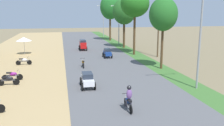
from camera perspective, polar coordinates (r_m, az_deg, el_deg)
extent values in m
cylinder|color=black|center=(16.64, -24.69, -9.68)|extent=(0.56, 0.06, 0.56)
cylinder|color=black|center=(22.22, -21.54, -4.12)|extent=(0.56, 0.06, 0.56)
cylinder|color=black|center=(22.47, -24.66, -4.20)|extent=(0.56, 0.06, 0.56)
cube|color=#333338|center=(22.29, -23.15, -3.72)|extent=(1.12, 0.12, 0.12)
ellipsoid|color=black|center=(22.24, -22.98, -3.36)|extent=(0.64, 0.28, 0.32)
cube|color=black|center=(22.28, -23.91, -3.09)|extent=(0.44, 0.20, 0.10)
cylinder|color=#A5A8AD|center=(22.16, -21.75, -3.45)|extent=(0.26, 0.05, 0.68)
cylinder|color=black|center=(22.08, -21.98, -2.53)|extent=(0.04, 0.54, 0.04)
cylinder|color=black|center=(23.69, -20.81, -3.09)|extent=(0.56, 0.06, 0.56)
cylinder|color=black|center=(23.93, -23.75, -3.19)|extent=(0.56, 0.06, 0.56)
cube|color=#333338|center=(23.76, -22.32, -2.72)|extent=(1.12, 0.12, 0.12)
ellipsoid|color=#8C1E8C|center=(23.71, -22.16, -2.39)|extent=(0.64, 0.28, 0.32)
cube|color=black|center=(23.75, -23.04, -2.14)|extent=(0.44, 0.20, 0.10)
cylinder|color=#A5A8AD|center=(23.64, -21.01, -2.46)|extent=(0.26, 0.05, 0.68)
cylinder|color=black|center=(23.57, -21.22, -1.60)|extent=(0.04, 0.54, 0.04)
cylinder|color=black|center=(30.16, -18.81, 0.15)|extent=(0.56, 0.06, 0.56)
cylinder|color=black|center=(30.34, -21.13, 0.05)|extent=(0.56, 0.06, 0.56)
cube|color=#333338|center=(30.21, -20.00, 0.43)|extent=(1.12, 0.12, 0.12)
ellipsoid|color=silver|center=(30.18, -19.87, 0.70)|extent=(0.64, 0.28, 0.32)
cube|color=black|center=(30.21, -20.56, 0.89)|extent=(0.44, 0.20, 0.10)
cylinder|color=#A5A8AD|center=(30.12, -18.96, 0.65)|extent=(0.26, 0.05, 0.68)
cylinder|color=black|center=(30.06, -19.12, 1.34)|extent=(0.04, 0.54, 0.04)
cylinder|color=#99999E|center=(37.60, -19.86, 3.49)|extent=(0.05, 0.05, 2.10)
cone|color=white|center=(37.46, -19.99, 5.30)|extent=(2.20, 2.20, 0.55)
cylinder|color=#4C351E|center=(26.79, 11.64, 3.82)|extent=(0.26, 0.26, 4.88)
ellipsoid|color=#216022|center=(26.54, 11.95, 11.14)|extent=(3.00, 3.00, 3.54)
cylinder|color=#4C351E|center=(35.16, 5.27, 6.96)|extent=(0.32, 0.32, 6.19)
ellipsoid|color=#20661B|center=(35.05, 5.40, 13.70)|extent=(4.03, 4.03, 3.75)
cylinder|color=#4C351E|center=(42.14, 2.83, 6.97)|extent=(0.37, 0.37, 4.96)
ellipsoid|color=#235E21|center=(41.99, 2.89, 12.00)|extent=(3.91, 3.91, 4.41)
cylinder|color=#4C351E|center=(52.93, -0.44, 8.38)|extent=(0.39, 0.39, 5.68)
ellipsoid|color=#1E6223|center=(52.84, -0.45, 13.01)|extent=(4.24, 4.24, 5.23)
cylinder|color=gray|center=(20.27, 19.94, 5.21)|extent=(0.16, 0.16, 7.96)
cylinder|color=gray|center=(45.69, 1.63, 8.88)|extent=(0.16, 0.16, 7.37)
cylinder|color=gray|center=(45.49, 0.77, 13.32)|extent=(1.40, 0.08, 0.08)
ellipsoid|color=silver|center=(45.34, -0.11, 13.24)|extent=(0.36, 0.20, 0.14)
cylinder|color=gray|center=(45.81, 2.53, 13.30)|extent=(1.40, 0.08, 0.08)
ellipsoid|color=silver|center=(45.99, 3.40, 13.20)|extent=(0.36, 0.20, 0.14)
cylinder|color=gray|center=(62.07, -2.02, 9.87)|extent=(0.16, 0.16, 7.80)
cylinder|color=gray|center=(61.94, -2.70, 13.33)|extent=(1.40, 0.08, 0.08)
ellipsoid|color=silver|center=(61.83, -3.36, 13.26)|extent=(0.36, 0.20, 0.14)
cylinder|color=gray|center=(62.18, -1.39, 13.34)|extent=(1.40, 0.08, 0.08)
ellipsoid|color=silver|center=(62.31, -0.74, 13.27)|extent=(0.36, 0.20, 0.14)
cylinder|color=brown|center=(33.89, 10.89, 9.28)|extent=(0.20, 0.20, 9.45)
cube|color=silver|center=(20.03, -5.77, -4.09)|extent=(0.88, 2.25, 0.44)
cube|color=#232B38|center=(20.02, -5.82, -2.86)|extent=(0.81, 1.30, 0.40)
cylinder|color=black|center=(20.84, -7.35, -4.22)|extent=(0.11, 0.64, 0.64)
cylinder|color=black|center=(20.93, -4.64, -4.09)|extent=(0.11, 0.64, 0.64)
cylinder|color=black|center=(19.29, -6.96, -5.53)|extent=(0.11, 0.64, 0.64)
cylinder|color=black|center=(19.39, -4.03, -5.38)|extent=(0.11, 0.64, 0.64)
cube|color=navy|center=(32.94, -1.10, 2.30)|extent=(0.84, 1.95, 0.50)
cube|color=#232B38|center=(32.91, -1.12, 3.09)|extent=(0.77, 1.10, 0.40)
cylinder|color=black|center=(32.40, -0.05, 1.64)|extent=(0.10, 0.60, 0.60)
cylinder|color=black|center=(32.22, -1.69, 1.58)|extent=(0.10, 0.60, 0.60)
cylinder|color=black|center=(33.75, -0.54, 2.06)|extent=(0.10, 0.60, 0.60)
cylinder|color=black|center=(33.58, -2.11, 2.00)|extent=(0.10, 0.60, 0.60)
cube|color=red|center=(39.65, -6.84, 4.25)|extent=(0.95, 2.40, 0.95)
cube|color=#232B38|center=(39.67, -6.88, 5.20)|extent=(0.87, 2.00, 0.35)
cylinder|color=black|center=(40.53, -7.69, 3.67)|extent=(0.12, 0.68, 0.68)
cylinder|color=black|center=(40.62, -6.18, 3.72)|extent=(0.12, 0.68, 0.68)
cylinder|color=black|center=(38.82, -7.50, 3.31)|extent=(0.12, 0.68, 0.68)
cylinder|color=black|center=(38.92, -5.93, 3.37)|extent=(0.12, 0.68, 0.68)
cylinder|color=black|center=(16.13, 3.21, -9.16)|extent=(0.06, 0.56, 0.56)
cylinder|color=black|center=(15.02, 4.46, -10.82)|extent=(0.06, 0.56, 0.56)
cube|color=#333338|center=(15.50, 3.82, -9.34)|extent=(0.12, 1.12, 0.12)
ellipsoid|color=#1E4CA5|center=(15.53, 3.75, -8.76)|extent=(0.28, 0.64, 0.32)
cube|color=black|center=(15.16, 4.12, -8.80)|extent=(0.20, 0.44, 0.10)
cylinder|color=#A5A8AD|center=(15.98, 3.28, -8.33)|extent=(0.05, 0.26, 0.68)
cylinder|color=black|center=(15.80, 3.35, -7.15)|extent=(0.54, 0.04, 0.04)
ellipsoid|color=#724C8C|center=(15.10, 4.06, -7.27)|extent=(0.36, 0.28, 0.64)
sphere|color=black|center=(15.01, 4.04, -5.78)|extent=(0.28, 0.28, 0.28)
cylinder|color=#2D2D38|center=(15.37, 3.41, -9.45)|extent=(0.12, 0.12, 0.48)
cylinder|color=#2D2D38|center=(15.44, 4.43, -9.36)|extent=(0.12, 0.12, 0.48)
cylinder|color=black|center=(27.96, -6.89, -0.14)|extent=(0.06, 0.56, 0.56)
cylinder|color=black|center=(26.75, -6.65, -0.68)|extent=(0.06, 0.56, 0.56)
cube|color=#333338|center=(27.32, -6.78, -0.04)|extent=(0.12, 1.12, 0.12)
ellipsoid|color=orange|center=(27.37, -6.81, 0.29)|extent=(0.28, 0.64, 0.32)
cube|color=black|center=(26.99, -6.74, 0.38)|extent=(0.20, 0.44, 0.10)
cylinder|color=#A5A8AD|center=(27.85, -6.89, 0.38)|extent=(0.05, 0.26, 0.68)
cylinder|color=black|center=(27.72, -6.90, 1.10)|extent=(0.54, 0.04, 0.04)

